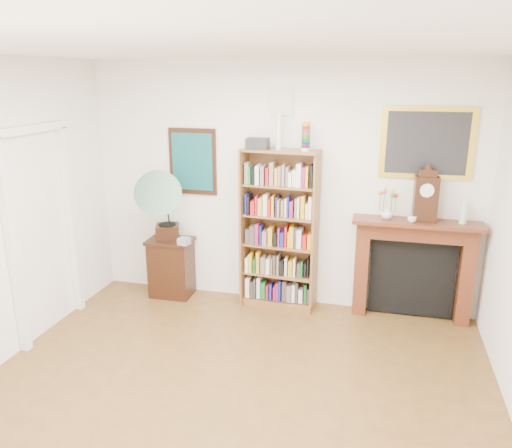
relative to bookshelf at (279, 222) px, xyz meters
The scene contains 15 objects.
room 2.36m from the bookshelf, 90.74° to the right, with size 4.51×5.01×2.81m.
door_casing 2.51m from the bookshelf, 153.24° to the right, with size 0.08×1.02×2.17m.
teal_poster 1.25m from the bookshelf, behind, with size 0.58×0.04×0.78m.
small_picture 1.33m from the bookshelf, 101.23° to the left, with size 0.26×0.04×0.30m.
gilt_painting 1.78m from the bookshelf, ahead, with size 0.95×0.04×0.75m.
bookshelf is the anchor object (origin of this frame).
side_cabinet 1.49m from the bookshelf, behind, with size 0.53×0.39×0.73m, color black.
fireplace 1.54m from the bookshelf, ahead, with size 1.35×0.32×1.14m.
gramophone 1.41m from the bookshelf, behind, with size 0.73×0.81×0.88m.
cd_stack 1.14m from the bookshelf, behind, with size 0.12×0.12×0.08m, color #B3B4C0.
mantel_clock 1.60m from the bookshelf, ahead, with size 0.25×0.16×0.56m.
flower_vase 1.19m from the bookshelf, ahead, with size 0.13×0.13×0.13m, color silver.
teacup 1.44m from the bookshelf, ahead, with size 0.09×0.09×0.07m, color silver.
bottle_left 1.95m from the bookshelf, ahead, with size 0.07×0.07×0.24m, color silver.
bottle_right 1.96m from the bookshelf, ahead, with size 0.06×0.06×0.20m, color silver.
Camera 1 is at (1.10, -2.99, 2.63)m, focal length 35.00 mm.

